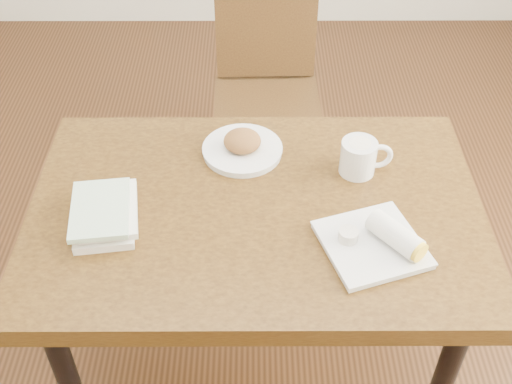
{
  "coord_description": "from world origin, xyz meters",
  "views": [
    {
      "loc": [
        -0.0,
        -1.26,
        1.95
      ],
      "look_at": [
        0.0,
        0.0,
        0.8
      ],
      "focal_mm": 45.0,
      "sensor_mm": 36.0,
      "label": 1
    }
  ],
  "objects_px": {
    "table": "(256,227)",
    "coffee_mug": "(360,157)",
    "plate_scone": "(242,147)",
    "chair_far": "(267,79)",
    "plate_burrito": "(379,241)",
    "book_stack": "(105,214)"
  },
  "relations": [
    {
      "from": "table",
      "to": "plate_scone",
      "type": "bearing_deg",
      "value": 99.85
    },
    {
      "from": "chair_far",
      "to": "plate_burrito",
      "type": "xyz_separation_m",
      "value": [
        0.26,
        -1.11,
        0.23
      ]
    },
    {
      "from": "book_stack",
      "to": "plate_burrito",
      "type": "bearing_deg",
      "value": -7.83
    },
    {
      "from": "chair_far",
      "to": "coffee_mug",
      "type": "height_order",
      "value": "chair_far"
    },
    {
      "from": "coffee_mug",
      "to": "plate_burrito",
      "type": "xyz_separation_m",
      "value": [
        0.01,
        -0.3,
        -0.03
      ]
    },
    {
      "from": "table",
      "to": "coffee_mug",
      "type": "height_order",
      "value": "coffee_mug"
    },
    {
      "from": "table",
      "to": "chair_far",
      "type": "xyz_separation_m",
      "value": [
        0.05,
        0.95,
        -0.12
      ]
    },
    {
      "from": "chair_far",
      "to": "plate_burrito",
      "type": "relative_size",
      "value": 3.17
    },
    {
      "from": "table",
      "to": "book_stack",
      "type": "distance_m",
      "value": 0.41
    },
    {
      "from": "chair_far",
      "to": "coffee_mug",
      "type": "xyz_separation_m",
      "value": [
        0.25,
        -0.81,
        0.26
      ]
    },
    {
      "from": "table",
      "to": "coffee_mug",
      "type": "relative_size",
      "value": 8.13
    },
    {
      "from": "table",
      "to": "plate_burrito",
      "type": "bearing_deg",
      "value": -26.97
    },
    {
      "from": "table",
      "to": "chair_far",
      "type": "height_order",
      "value": "chair_far"
    },
    {
      "from": "book_stack",
      "to": "table",
      "type": "bearing_deg",
      "value": 8.64
    },
    {
      "from": "chair_far",
      "to": "plate_scone",
      "type": "bearing_deg",
      "value": -96.72
    },
    {
      "from": "chair_far",
      "to": "book_stack",
      "type": "distance_m",
      "value": 1.13
    },
    {
      "from": "table",
      "to": "plate_scone",
      "type": "xyz_separation_m",
      "value": [
        -0.04,
        0.23,
        0.11
      ]
    },
    {
      "from": "table",
      "to": "book_stack",
      "type": "bearing_deg",
      "value": -171.36
    },
    {
      "from": "chair_far",
      "to": "plate_scone",
      "type": "xyz_separation_m",
      "value": [
        -0.09,
        -0.72,
        0.23
      ]
    },
    {
      "from": "plate_scone",
      "to": "plate_burrito",
      "type": "bearing_deg",
      "value": -47.87
    },
    {
      "from": "plate_scone",
      "to": "plate_burrito",
      "type": "height_order",
      "value": "plate_burrito"
    },
    {
      "from": "plate_burrito",
      "to": "table",
      "type": "bearing_deg",
      "value": 153.03
    }
  ]
}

